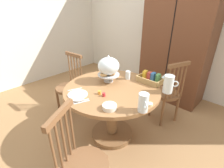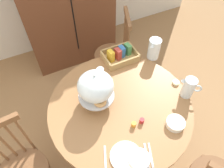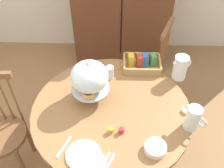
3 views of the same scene
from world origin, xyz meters
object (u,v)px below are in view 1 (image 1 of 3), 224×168
object	(u,v)px
milk_pitcher	(168,85)
windsor_chair_near_window	(167,94)
windsor_chair_by_cabinet	(70,87)
china_plate_large	(78,94)
orange_juice_pitcher	(143,103)
butter_dish	(150,104)
pastry_stand_with_dome	(109,67)
cereal_basket	(151,78)
cereal_bowl	(110,107)
dining_table	(112,103)
wooden_armoire	(177,46)
drinking_glass	(128,75)
china_plate_small	(77,98)
windsor_chair_facing_door	(82,165)

from	to	relation	value
milk_pitcher	windsor_chair_near_window	bearing A→B (deg)	112.71
windsor_chair_by_cabinet	china_plate_large	world-z (taller)	windsor_chair_by_cabinet
orange_juice_pitcher	butter_dish	bearing A→B (deg)	90.87
pastry_stand_with_dome	cereal_basket	world-z (taller)	pastry_stand_with_dome
cereal_bowl	dining_table	bearing A→B (deg)	130.06
wooden_armoire	milk_pitcher	distance (m)	1.32
milk_pitcher	cereal_basket	size ratio (longest dim) A/B	0.65
windsor_chair_by_cabinet	pastry_stand_with_dome	world-z (taller)	pastry_stand_with_dome
windsor_chair_near_window	drinking_glass	world-z (taller)	windsor_chair_near_window
wooden_armoire	china_plate_small	world-z (taller)	wooden_armoire
china_plate_large	drinking_glass	distance (m)	0.74
cereal_basket	drinking_glass	xyz separation A→B (m)	(-0.27, -0.14, 0.01)
orange_juice_pitcher	milk_pitcher	size ratio (longest dim) A/B	0.90
orange_juice_pitcher	butter_dish	size ratio (longest dim) A/B	3.09
dining_table	china_plate_large	size ratio (longest dim) A/B	5.27
orange_juice_pitcher	butter_dish	distance (m)	0.15
wooden_armoire	windsor_chair_near_window	size ratio (longest dim) A/B	2.01
windsor_chair_near_window	milk_pitcher	xyz separation A→B (m)	(0.19, -0.46, 0.38)
china_plate_large	cereal_bowl	world-z (taller)	cereal_bowl
butter_dish	wooden_armoire	bearing A→B (deg)	106.35
wooden_armoire	butter_dish	distance (m)	1.67
wooden_armoire	butter_dish	size ratio (longest dim) A/B	32.67
windsor_chair_near_window	orange_juice_pitcher	size ratio (longest dim) A/B	5.26
wooden_armoire	milk_pitcher	size ratio (longest dim) A/B	9.56
pastry_stand_with_dome	china_plate_small	world-z (taller)	pastry_stand_with_dome
windsor_chair_facing_door	pastry_stand_with_dome	size ratio (longest dim) A/B	2.83
china_plate_large	cereal_bowl	distance (m)	0.45
orange_juice_pitcher	drinking_glass	distance (m)	0.74
pastry_stand_with_dome	drinking_glass	size ratio (longest dim) A/B	3.13
dining_table	windsor_chair_near_window	bearing A→B (deg)	66.80
wooden_armoire	cereal_bowl	world-z (taller)	wooden_armoire
orange_juice_pitcher	drinking_glass	size ratio (longest dim) A/B	1.68
windsor_chair_by_cabinet	dining_table	bearing A→B (deg)	2.68
windsor_chair_facing_door	windsor_chair_near_window	bearing A→B (deg)	91.80
dining_table	windsor_chair_by_cabinet	world-z (taller)	windsor_chair_by_cabinet
orange_juice_pitcher	china_plate_large	bearing A→B (deg)	-161.15
windsor_chair_facing_door	milk_pitcher	size ratio (longest dim) A/B	4.75
windsor_chair_facing_door	china_plate_small	bearing A→B (deg)	144.83
milk_pitcher	china_plate_small	world-z (taller)	milk_pitcher
windsor_chair_by_cabinet	orange_juice_pitcher	bearing A→B (deg)	-4.37
cereal_basket	butter_dish	distance (m)	0.57
cereal_bowl	windsor_chair_by_cabinet	bearing A→B (deg)	165.69
dining_table	butter_dish	bearing A→B (deg)	-1.67
china_plate_small	drinking_glass	bearing A→B (deg)	85.10
butter_dish	cereal_basket	bearing A→B (deg)	120.56
cereal_basket	windsor_chair_facing_door	bearing A→B (deg)	-83.12
dining_table	cereal_bowl	distance (m)	0.50
dining_table	butter_dish	world-z (taller)	butter_dish
windsor_chair_near_window	orange_juice_pitcher	distance (m)	1.05
pastry_stand_with_dome	drinking_glass	xyz separation A→B (m)	(0.13, 0.23, -0.14)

